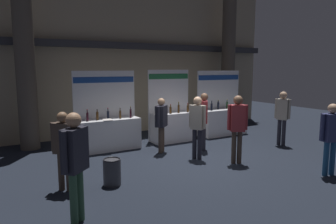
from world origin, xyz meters
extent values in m
plane|color=black|center=(0.00, 0.00, 0.00)|extent=(24.88, 24.88, 0.00)
cube|color=gray|center=(0.00, 4.50, 3.03)|extent=(12.44, 0.25, 6.06)
cube|color=#2D2D33|center=(0.00, 4.19, 3.33)|extent=(12.44, 0.20, 0.24)
cylinder|color=#51473D|center=(-3.97, 3.60, 2.79)|extent=(0.58, 0.58, 5.59)
cylinder|color=#51473D|center=(3.97, 3.60, 2.79)|extent=(0.58, 0.58, 5.59)
cube|color=white|center=(-1.85, 2.25, 0.48)|extent=(1.88, 0.60, 0.96)
cube|color=white|center=(-1.85, 2.59, 1.21)|extent=(1.98, 0.04, 2.43)
cube|color=navy|center=(-1.85, 2.57, 2.15)|extent=(1.92, 0.01, 0.18)
cylinder|color=black|center=(-2.51, 2.22, 1.09)|extent=(0.07, 0.07, 0.25)
cylinder|color=black|center=(-2.51, 2.22, 1.25)|extent=(0.03, 0.03, 0.08)
cylinder|color=red|center=(-2.51, 2.22, 1.30)|extent=(0.03, 0.03, 0.02)
cylinder|color=#472D14|center=(-2.20, 2.27, 1.09)|extent=(0.07, 0.07, 0.25)
cylinder|color=#472D14|center=(-2.20, 2.27, 1.24)|extent=(0.03, 0.03, 0.06)
cylinder|color=black|center=(-2.20, 2.27, 1.28)|extent=(0.03, 0.03, 0.02)
cylinder|color=black|center=(-1.85, 2.32, 1.08)|extent=(0.07, 0.07, 0.24)
cylinder|color=black|center=(-1.85, 2.32, 1.24)|extent=(0.03, 0.03, 0.08)
cylinder|color=red|center=(-1.85, 2.32, 1.29)|extent=(0.03, 0.03, 0.02)
cylinder|color=#472D14|center=(-1.50, 2.20, 1.08)|extent=(0.06, 0.06, 0.24)
cylinder|color=#472D14|center=(-1.50, 2.20, 1.24)|extent=(0.03, 0.03, 0.07)
cylinder|color=black|center=(-1.50, 2.20, 1.29)|extent=(0.03, 0.03, 0.02)
cylinder|color=black|center=(-1.16, 2.19, 1.10)|extent=(0.06, 0.06, 0.27)
cylinder|color=black|center=(-1.16, 2.19, 1.27)|extent=(0.03, 0.03, 0.07)
cylinder|color=gold|center=(-1.16, 2.19, 1.31)|extent=(0.03, 0.03, 0.02)
cube|color=silver|center=(-1.96, 2.07, 0.97)|extent=(0.31, 0.37, 0.02)
cube|color=white|center=(0.44, 2.23, 0.50)|extent=(1.52, 0.60, 1.00)
cube|color=white|center=(0.44, 2.57, 1.23)|extent=(1.59, 0.04, 2.45)
cube|color=#1E6638|center=(0.44, 2.55, 2.23)|extent=(1.55, 0.01, 0.18)
cylinder|color=#19381E|center=(-0.05, 2.24, 1.12)|extent=(0.07, 0.07, 0.25)
cylinder|color=#19381E|center=(-0.05, 2.24, 1.29)|extent=(0.03, 0.03, 0.09)
cylinder|color=black|center=(-0.05, 2.24, 1.34)|extent=(0.03, 0.03, 0.02)
cylinder|color=#472D14|center=(0.26, 2.13, 1.11)|extent=(0.08, 0.08, 0.23)
cylinder|color=#472D14|center=(0.26, 2.13, 1.26)|extent=(0.03, 0.03, 0.07)
cylinder|color=red|center=(0.26, 2.13, 1.30)|extent=(0.03, 0.03, 0.02)
cylinder|color=#472D14|center=(0.59, 2.16, 1.13)|extent=(0.07, 0.07, 0.27)
cylinder|color=#472D14|center=(0.59, 2.16, 1.31)|extent=(0.03, 0.03, 0.09)
cylinder|color=gold|center=(0.59, 2.16, 1.36)|extent=(0.03, 0.03, 0.02)
cylinder|color=#472D14|center=(0.95, 2.13, 1.11)|extent=(0.07, 0.07, 0.23)
cylinder|color=#472D14|center=(0.95, 2.13, 1.26)|extent=(0.03, 0.03, 0.06)
cylinder|color=red|center=(0.95, 2.13, 1.30)|extent=(0.03, 0.03, 0.02)
cube|color=white|center=(2.62, 2.21, 0.49)|extent=(1.87, 0.60, 0.98)
cube|color=white|center=(2.62, 2.55, 1.21)|extent=(1.96, 0.04, 2.41)
cube|color=navy|center=(2.62, 2.52, 2.16)|extent=(1.91, 0.01, 0.18)
cylinder|color=black|center=(2.00, 2.15, 1.11)|extent=(0.07, 0.07, 0.25)
cylinder|color=black|center=(2.00, 2.15, 1.27)|extent=(0.03, 0.03, 0.08)
cylinder|color=black|center=(2.00, 2.15, 1.32)|extent=(0.03, 0.03, 0.02)
cylinder|color=black|center=(2.40, 2.28, 1.11)|extent=(0.07, 0.07, 0.26)
cylinder|color=black|center=(2.40, 2.28, 1.28)|extent=(0.03, 0.03, 0.07)
cylinder|color=gold|center=(2.40, 2.28, 1.32)|extent=(0.03, 0.03, 0.02)
cylinder|color=#19381E|center=(2.83, 2.27, 1.11)|extent=(0.07, 0.07, 0.26)
cylinder|color=#19381E|center=(2.83, 2.27, 1.28)|extent=(0.03, 0.03, 0.07)
cylinder|color=gold|center=(2.83, 2.27, 1.32)|extent=(0.03, 0.03, 0.02)
cylinder|color=#472D14|center=(3.25, 2.24, 1.11)|extent=(0.07, 0.07, 0.26)
cylinder|color=#472D14|center=(3.25, 2.24, 1.28)|extent=(0.03, 0.03, 0.08)
cylinder|color=red|center=(3.25, 2.24, 1.33)|extent=(0.03, 0.03, 0.02)
cylinder|color=#38383D|center=(-2.75, -0.54, 0.28)|extent=(0.38, 0.38, 0.55)
torus|color=black|center=(-2.75, -0.54, 0.57)|extent=(0.37, 0.37, 0.02)
cylinder|color=#23232D|center=(0.62, 0.74, 0.42)|extent=(0.12, 0.12, 0.85)
cylinder|color=#23232D|center=(0.72, 0.88, 0.42)|extent=(0.12, 0.12, 0.85)
cube|color=maroon|center=(0.67, 0.81, 1.18)|extent=(0.40, 0.45, 0.67)
sphere|color=brown|center=(0.67, 0.81, 1.64)|extent=(0.23, 0.23, 0.23)
cylinder|color=maroon|center=(0.53, 0.61, 1.20)|extent=(0.08, 0.08, 0.64)
cylinder|color=maroon|center=(0.82, 1.01, 1.20)|extent=(0.08, 0.08, 0.64)
cylinder|color=#23232D|center=(3.26, -0.04, 0.43)|extent=(0.12, 0.12, 0.85)
cylinder|color=#23232D|center=(3.19, 0.09, 0.43)|extent=(0.12, 0.12, 0.85)
cube|color=#ADA393|center=(3.23, 0.02, 1.19)|extent=(0.36, 0.40, 0.67)
sphere|color=tan|center=(3.23, 0.02, 1.65)|extent=(0.23, 0.23, 0.23)
cylinder|color=#ADA393|center=(3.33, -0.16, 1.20)|extent=(0.08, 0.08, 0.64)
cylinder|color=#ADA393|center=(3.13, 0.20, 1.20)|extent=(0.08, 0.08, 0.64)
cylinder|color=#47382D|center=(-3.63, -0.41, 0.40)|extent=(0.12, 0.12, 0.79)
cylinder|color=#47382D|center=(-3.76, -0.30, 0.40)|extent=(0.12, 0.12, 0.79)
cube|color=#47382D|center=(-3.69, -0.36, 1.10)|extent=(0.44, 0.43, 0.63)
sphere|color=#8C6647|center=(-3.69, -0.36, 1.53)|extent=(0.22, 0.22, 0.22)
cylinder|color=#47382D|center=(-3.52, -0.51, 1.12)|extent=(0.08, 0.08, 0.60)
cylinder|color=#47382D|center=(-3.87, -0.20, 1.12)|extent=(0.08, 0.08, 0.60)
cylinder|color=#47382D|center=(-0.52, 1.28, 0.39)|extent=(0.12, 0.12, 0.79)
cylinder|color=#47382D|center=(-0.66, 1.15, 0.39)|extent=(0.12, 0.12, 0.79)
cube|color=#23232D|center=(-0.59, 1.22, 1.10)|extent=(0.50, 0.49, 0.62)
sphere|color=tan|center=(-0.59, 1.22, 1.53)|extent=(0.22, 0.22, 0.22)
cylinder|color=#23232D|center=(-0.40, 1.40, 1.12)|extent=(0.08, 0.08, 0.59)
cylinder|color=#23232D|center=(-0.78, 1.03, 1.12)|extent=(0.08, 0.08, 0.59)
cylinder|color=#33563D|center=(-3.87, -1.90, 0.44)|extent=(0.12, 0.12, 0.88)
cylinder|color=#33563D|center=(-3.73, -1.77, 0.44)|extent=(0.12, 0.12, 0.88)
cube|color=#23232D|center=(-3.80, -1.84, 1.23)|extent=(0.48, 0.48, 0.70)
sphere|color=tan|center=(-3.80, -1.84, 1.70)|extent=(0.24, 0.24, 0.24)
cylinder|color=#23232D|center=(-3.99, -2.02, 1.24)|extent=(0.08, 0.08, 0.66)
cylinder|color=#23232D|center=(-3.61, -1.65, 1.24)|extent=(0.08, 0.08, 0.66)
cylinder|color=navy|center=(1.79, -2.47, 0.41)|extent=(0.12, 0.12, 0.82)
cylinder|color=navy|center=(1.97, -2.51, 0.41)|extent=(0.12, 0.12, 0.82)
cube|color=navy|center=(1.88, -2.49, 1.14)|extent=(0.47, 0.35, 0.65)
sphere|color=tan|center=(1.88, -2.49, 1.59)|extent=(0.23, 0.23, 0.23)
cylinder|color=navy|center=(1.63, -2.43, 1.16)|extent=(0.08, 0.08, 0.62)
cylinder|color=#23232D|center=(-0.10, 0.19, 0.42)|extent=(0.12, 0.12, 0.84)
cylinder|color=#23232D|center=(-0.02, 0.06, 0.42)|extent=(0.12, 0.12, 0.84)
cube|color=#ADA393|center=(-0.06, 0.13, 1.17)|extent=(0.35, 0.39, 0.66)
sphere|color=tan|center=(-0.06, 0.13, 1.63)|extent=(0.23, 0.23, 0.23)
cylinder|color=#ADA393|center=(-0.17, 0.31, 1.19)|extent=(0.08, 0.08, 0.63)
cylinder|color=#ADA393|center=(0.05, -0.05, 1.19)|extent=(0.08, 0.08, 0.63)
cylinder|color=#47382D|center=(0.55, -0.69, 0.44)|extent=(0.12, 0.12, 0.87)
cylinder|color=#47382D|center=(0.68, -0.76, 0.44)|extent=(0.12, 0.12, 0.87)
cube|color=maroon|center=(0.62, -0.72, 1.22)|extent=(0.44, 0.40, 0.69)
sphere|color=brown|center=(0.62, -0.72, 1.69)|extent=(0.24, 0.24, 0.24)
cylinder|color=maroon|center=(0.42, -0.61, 1.23)|extent=(0.08, 0.08, 0.66)
cylinder|color=maroon|center=(0.82, -0.83, 1.23)|extent=(0.08, 0.08, 0.66)
camera|label=1|loc=(-4.84, -6.63, 2.50)|focal=32.68mm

